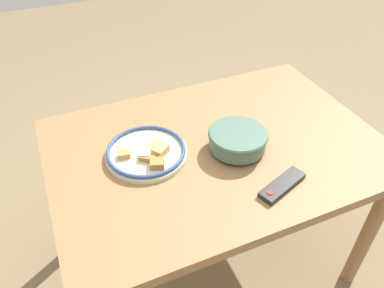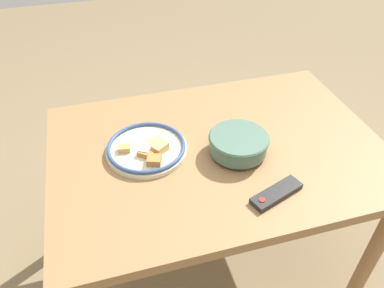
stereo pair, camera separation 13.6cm
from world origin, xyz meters
name	(u,v)px [view 1 (the left image)]	position (x,y,z in m)	size (l,w,h in m)	color
ground_plane	(210,256)	(0.00, 0.00, 0.00)	(8.00, 8.00, 0.00)	#7F6B4C
dining_table	(216,162)	(0.00, 0.00, 0.65)	(1.25, 0.87, 0.74)	olive
noodle_bowl	(238,139)	(-0.06, 0.05, 0.78)	(0.22, 0.22, 0.08)	#4C6B5B
food_plate	(147,152)	(0.26, -0.04, 0.75)	(0.30, 0.30, 0.05)	beige
tv_remote	(282,185)	(-0.10, 0.29, 0.75)	(0.20, 0.12, 0.02)	black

